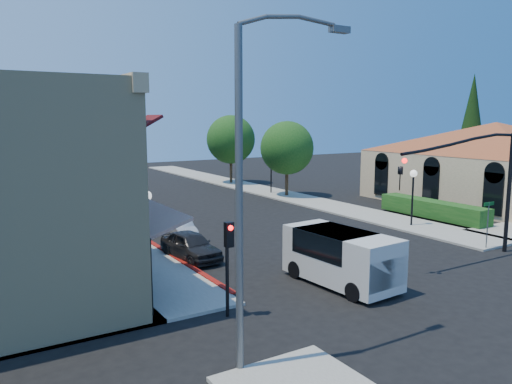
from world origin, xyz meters
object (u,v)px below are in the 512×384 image
street_tree_b (231,139)px  parked_car_a (191,245)px  signal_mast_arm (484,174)px  parked_car_b (181,228)px  secondary_signal (228,251)px  lamppost_left_far (77,177)px  lamppost_right_near (413,183)px  white_van (342,255)px  parked_car_c (102,200)px  street_tree_a (287,148)px  lamppost_right_far (271,163)px  conifer_far (472,122)px  parked_car_d (85,191)px  street_name_sign (488,217)px  lamppost_left_near (147,210)px  cobra_streetlight (251,176)px

street_tree_b → parked_car_a: (-15.00, -23.42, -3.87)m
signal_mast_arm → parked_car_b: (-10.66, 11.50, -3.56)m
secondary_signal → lamppost_left_far: 20.60m
lamppost_right_near → parked_car_b: bearing=159.4°
signal_mast_arm → parked_car_a: signal_mast_arm is taller
white_van → lamppost_right_near: bearing=28.8°
street_tree_b → parked_car_c: street_tree_b is taller
street_tree_a → lamppost_right_near: street_tree_a is taller
lamppost_right_far → parked_car_c: (-14.70, 1.00, -2.18)m
street_tree_b → signal_mast_arm: street_tree_b is taller
lamppost_right_near → lamppost_left_far: bearing=140.5°
parked_car_b → conifer_far: bearing=16.0°
street_tree_b → lamppost_right_near: street_tree_b is taller
street_tree_b → street_tree_a: bearing=-90.0°
parked_car_b → lamppost_right_far: bearing=47.0°
parked_car_d → parked_car_b: bearing=-92.5°
street_name_sign → lamppost_left_near: size_ratio=0.70×
street_name_sign → lamppost_right_near: (1.00, 5.80, 1.04)m
street_tree_a → street_name_sign: 20.00m
street_name_sign → lamppost_left_near: bearing=160.1°
conifer_far → cobra_streetlight: conifer_far is taller
lamppost_left_far → parked_car_d: bearing=74.8°
white_van → lamppost_left_far: bearing=106.7°
street_name_sign → lamppost_right_near: lamppost_right_near is taller
street_tree_a → parked_car_d: size_ratio=1.67×
lamppost_left_far → street_tree_a: bearing=0.0°
lamppost_left_near → parked_car_b: size_ratio=1.11×
lamppost_right_far → street_tree_a: bearing=-81.5°
cobra_streetlight → lamppost_left_far: cobra_streetlight is taller
lamppost_left_near → white_van: size_ratio=0.70×
secondary_signal → conifer_far: bearing=24.7°
secondary_signal → lamppost_left_near: bearing=94.3°
lamppost_right_near → parked_car_c: bearing=130.9°
parked_car_b → parked_car_c: parked_car_c is taller
signal_mast_arm → parked_car_a: (-12.06, 7.08, -3.41)m
cobra_streetlight → street_name_sign: cobra_streetlight is taller
lamppost_left_far → lamppost_right_far: same height
street_tree_a → lamppost_left_far: 17.36m
secondary_signal → parked_car_c: (1.80, 23.59, -1.76)m
street_tree_a → secondary_signal: street_tree_a is taller
parked_car_b → lamppost_left_near: bearing=-119.1°
lamppost_left_near → lamppost_right_far: 23.35m
conifer_far → lamppost_right_near: size_ratio=3.08×
lamppost_left_far → secondary_signal: bearing=-88.6°
secondary_signal → lamppost_right_far: 27.98m
lamppost_right_far → white_van: lamppost_right_far is taller
cobra_streetlight → parked_car_b: bearing=73.8°
street_tree_a → lamppost_left_near: (-17.30, -14.00, -1.46)m
signal_mast_arm → white_van: 8.83m
street_tree_a → street_tree_b: (0.00, 10.00, 0.35)m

